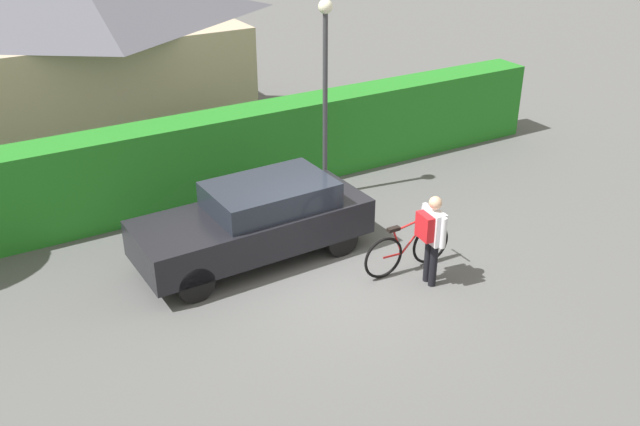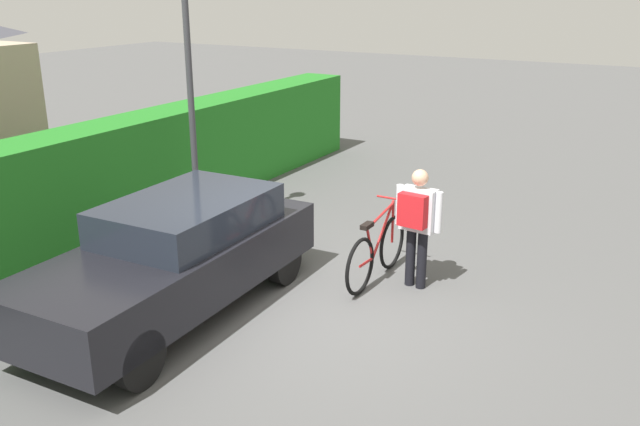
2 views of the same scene
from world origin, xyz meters
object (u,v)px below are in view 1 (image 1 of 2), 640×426
Objects in this scene: parked_car_near at (256,220)px; person_rider at (431,232)px; street_lamp at (325,73)px; bicycle at (408,249)px.

person_rider is at bearing -47.25° from parked_car_near.
street_lamp is at bearing 85.61° from person_rider.
parked_car_near is 2.69m from bicycle.
street_lamp is at bearing 84.18° from bicycle.
parked_car_near reaches higher than bicycle.
parked_car_near is 2.37× the size of bicycle.
bicycle is 0.43× the size of street_lamp.
street_lamp is at bearing 34.45° from parked_car_near.
street_lamp reaches higher than bicycle.
street_lamp is (0.34, 3.36, 2.23)m from bicycle.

